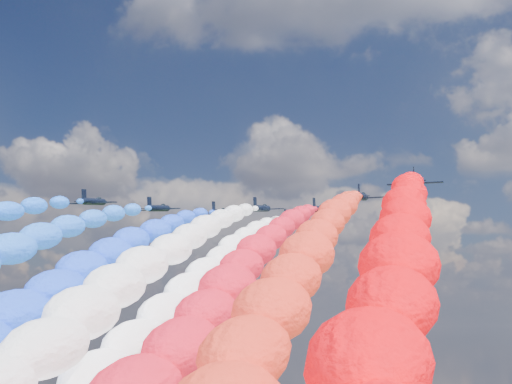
% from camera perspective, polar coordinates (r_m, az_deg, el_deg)
% --- Properties ---
extents(jet_0, '(9.61, 12.79, 4.54)m').
position_cam_1_polar(jet_0, '(135.88, -13.31, -0.78)').
color(jet_0, black).
extents(jet_1, '(9.54, 12.75, 4.54)m').
position_cam_1_polar(jet_1, '(141.09, -8.09, -1.34)').
color(jet_1, black).
extents(jet_2, '(9.09, 12.43, 4.54)m').
position_cam_1_polar(jet_2, '(144.98, -3.01, -1.70)').
color(jet_2, black).
extents(trail_2, '(7.15, 102.11, 42.05)m').
position_cam_1_polar(trail_2, '(94.65, -13.06, -7.58)').
color(trail_2, blue).
extents(jet_3, '(9.74, 12.88, 4.54)m').
position_cam_1_polar(jet_3, '(139.98, 0.47, -1.38)').
color(jet_3, black).
extents(trail_3, '(7.15, 102.11, 42.05)m').
position_cam_1_polar(trail_3, '(88.26, -8.18, -7.52)').
color(trail_3, white).
extents(jet_4, '(9.44, 12.67, 4.54)m').
position_cam_1_polar(jet_4, '(153.83, 2.75, -2.24)').
color(jet_4, black).
extents(trail_4, '(7.15, 102.11, 42.05)m').
position_cam_1_polar(trail_4, '(101.41, -3.55, -8.05)').
color(trail_4, white).
extents(jet_5, '(9.77, 12.91, 4.54)m').
position_cam_1_polar(jet_5, '(141.32, 5.26, -1.42)').
color(jet_5, black).
extents(trail_5, '(7.15, 102.11, 42.05)m').
position_cam_1_polar(trail_5, '(88.14, -0.41, -7.62)').
color(trail_5, red).
extents(jet_6, '(9.22, 12.52, 4.54)m').
position_cam_1_polar(jet_6, '(128.85, 8.80, -0.40)').
color(jet_6, black).
extents(trail_6, '(7.15, 102.11, 42.05)m').
position_cam_1_polar(trail_6, '(74.82, 4.73, -6.97)').
color(trail_6, red).
extents(jet_7, '(9.05, 12.40, 4.54)m').
position_cam_1_polar(jet_7, '(117.29, 13.07, 0.81)').
color(jet_7, black).
extents(trail_7, '(7.15, 102.11, 42.05)m').
position_cam_1_polar(trail_7, '(62.62, 11.98, -5.98)').
color(trail_7, '#F4060D').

